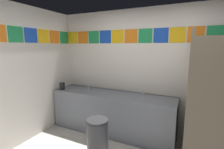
{
  "coord_description": "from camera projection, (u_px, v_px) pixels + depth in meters",
  "views": [
    {
      "loc": [
        0.68,
        -1.58,
        1.77
      ],
      "look_at": [
        -0.57,
        1.03,
        1.28
      ],
      "focal_mm": 26.49,
      "sensor_mm": 36.0,
      "label": 1
    }
  ],
  "objects": [
    {
      "name": "wall_back",
      "position": [
        152.0,
        73.0,
        3.27
      ],
      "size": [
        4.06,
        0.09,
        2.51
      ],
      "color": "silver",
      "rests_on": "ground_plane"
    },
    {
      "name": "wall_side",
      "position": [
        1.0,
        79.0,
        2.66
      ],
      "size": [
        0.09,
        3.26,
        2.51
      ],
      "color": "silver",
      "rests_on": "ground_plane"
    },
    {
      "name": "vanity_counter",
      "position": [
        112.0,
        113.0,
        3.41
      ],
      "size": [
        2.52,
        0.61,
        0.83
      ],
      "color": "slate",
      "rests_on": "ground_plane"
    },
    {
      "name": "faucet_left",
      "position": [
        88.0,
        87.0,
        3.68
      ],
      "size": [
        0.04,
        0.1,
        0.14
      ],
      "color": "silver",
      "rests_on": "vanity_counter"
    },
    {
      "name": "faucet_right",
      "position": [
        144.0,
        94.0,
        3.14
      ],
      "size": [
        0.04,
        0.1,
        0.14
      ],
      "color": "silver",
      "rests_on": "vanity_counter"
    },
    {
      "name": "soap_dispenser",
      "position": [
        62.0,
        86.0,
        3.64
      ],
      "size": [
        0.09,
        0.09,
        0.16
      ],
      "color": "black",
      "rests_on": "vanity_counter"
    },
    {
      "name": "stall_divider",
      "position": [
        202.0,
        110.0,
        2.08
      ],
      "size": [
        0.92,
        1.38,
        1.95
      ],
      "color": "#726651",
      "rests_on": "ground_plane"
    },
    {
      "name": "trash_bin",
      "position": [
        98.0,
        139.0,
        2.61
      ],
      "size": [
        0.35,
        0.35,
        0.66
      ],
      "color": "#333338",
      "rests_on": "ground_plane"
    }
  ]
}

